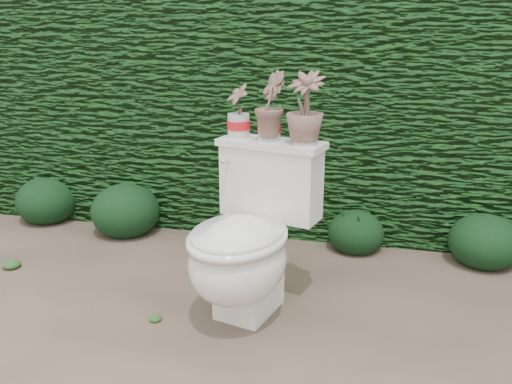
% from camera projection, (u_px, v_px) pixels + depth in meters
% --- Properties ---
extents(ground, '(60.00, 60.00, 0.00)m').
position_uv_depth(ground, '(249.00, 333.00, 2.37)').
color(ground, '#826C59').
rests_on(ground, ground).
extents(hedge, '(8.00, 1.00, 1.60)m').
position_uv_depth(hedge, '(305.00, 100.00, 3.62)').
color(hedge, '#20561C').
rests_on(hedge, ground).
extents(toilet, '(0.61, 0.77, 0.78)m').
position_uv_depth(toilet, '(247.00, 242.00, 2.43)').
color(toilet, white).
rests_on(toilet, ground).
extents(potted_plant_left, '(0.15, 0.15, 0.24)m').
position_uv_depth(potted_plant_left, '(239.00, 112.00, 2.55)').
color(potted_plant_left, '#297123').
rests_on(potted_plant_left, toilet).
extents(potted_plant_center, '(0.16, 0.18, 0.30)m').
position_uv_depth(potted_plant_center, '(269.00, 108.00, 2.47)').
color(potted_plant_center, '#297123').
rests_on(potted_plant_center, toilet).
extents(potted_plant_right, '(0.22, 0.22, 0.31)m').
position_uv_depth(potted_plant_right, '(305.00, 110.00, 2.39)').
color(potted_plant_right, '#297123').
rests_on(potted_plant_right, toilet).
extents(liriope_clump_1, '(0.41, 0.41, 0.33)m').
position_uv_depth(liriope_clump_1, '(47.00, 197.00, 3.68)').
color(liriope_clump_1, '#143917').
rests_on(liriope_clump_1, ground).
extents(liriope_clump_2, '(0.44, 0.44, 0.35)m').
position_uv_depth(liriope_clump_2, '(125.00, 207.00, 3.46)').
color(liriope_clump_2, '#143917').
rests_on(liriope_clump_2, ground).
extents(liriope_clump_3, '(0.31, 0.31, 0.24)m').
position_uv_depth(liriope_clump_3, '(241.00, 216.00, 3.44)').
color(liriope_clump_3, '#143917').
rests_on(liriope_clump_3, ground).
extents(liriope_clump_4, '(0.33, 0.33, 0.27)m').
position_uv_depth(liriope_clump_4, '(356.00, 228.00, 3.21)').
color(liriope_clump_4, '#143917').
rests_on(liriope_clump_4, ground).
extents(liriope_clump_5, '(0.39, 0.39, 0.31)m').
position_uv_depth(liriope_clump_5, '(485.00, 237.00, 3.01)').
color(liriope_clump_5, '#143917').
rests_on(liriope_clump_5, ground).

